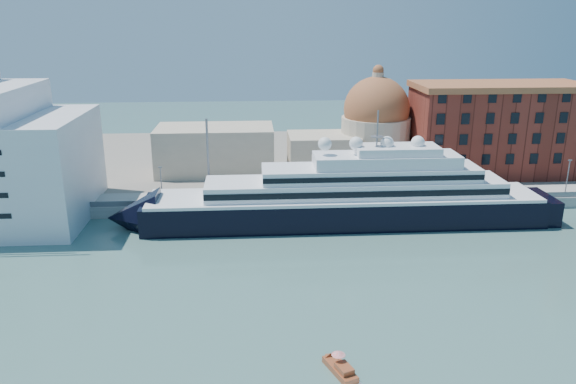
{
  "coord_description": "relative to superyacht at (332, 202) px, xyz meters",
  "views": [
    {
      "loc": [
        -10.63,
        -85.4,
        41.18
      ],
      "look_at": [
        -3.71,
        18.0,
        8.61
      ],
      "focal_mm": 35.0,
      "sensor_mm": 36.0,
      "label": 1
    }
  ],
  "objects": [
    {
      "name": "quay",
      "position": [
        -5.64,
        11.0,
        -3.49
      ],
      "size": [
        180.0,
        10.0,
        2.5
      ],
      "primitive_type": "cube",
      "color": "gray",
      "rests_on": "ground"
    },
    {
      "name": "lamp_posts",
      "position": [
        -18.31,
        9.27,
        5.1
      ],
      "size": [
        120.8,
        2.4,
        18.0
      ],
      "color": "slate",
      "rests_on": "quay"
    },
    {
      "name": "superyacht",
      "position": [
        0.0,
        0.0,
        0.0
      ],
      "size": [
        91.95,
        12.75,
        27.48
      ],
      "color": "black",
      "rests_on": "ground"
    },
    {
      "name": "service_barge",
      "position": [
        -59.73,
        -3.13,
        -3.98
      ],
      "size": [
        12.32,
        6.0,
        2.66
      ],
      "rotation": [
        0.0,
        0.0,
        -0.18
      ],
      "color": "white",
      "rests_on": "ground"
    },
    {
      "name": "quay_fence",
      "position": [
        -5.64,
        6.5,
        -1.64
      ],
      "size": [
        180.0,
        0.1,
        1.2
      ],
      "primitive_type": "cube",
      "color": "slate",
      "rests_on": "quay"
    },
    {
      "name": "water_taxi",
      "position": [
        -6.06,
        -50.93,
        -4.09
      ],
      "size": [
        3.83,
        6.02,
        2.72
      ],
      "rotation": [
        0.0,
        0.0,
        0.37
      ],
      "color": "brown",
      "rests_on": "ground"
    },
    {
      "name": "land",
      "position": [
        -5.64,
        52.0,
        -3.74
      ],
      "size": [
        260.0,
        72.0,
        2.0
      ],
      "primitive_type": "cube",
      "color": "slate",
      "rests_on": "ground"
    },
    {
      "name": "church",
      "position": [
        0.75,
        34.72,
        6.17
      ],
      "size": [
        66.0,
        18.0,
        25.5
      ],
      "color": "beige",
      "rests_on": "land"
    },
    {
      "name": "ground",
      "position": [
        -5.64,
        -23.0,
        -4.74
      ],
      "size": [
        400.0,
        400.0,
        0.0
      ],
      "primitive_type": "plane",
      "color": "#39635F",
      "rests_on": "ground"
    },
    {
      "name": "warehouse",
      "position": [
        46.36,
        29.0,
        9.05
      ],
      "size": [
        43.0,
        19.0,
        23.25
      ],
      "color": "maroon",
      "rests_on": "land"
    }
  ]
}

